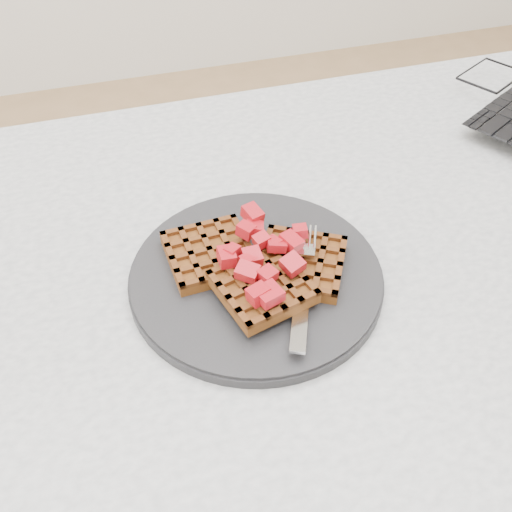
# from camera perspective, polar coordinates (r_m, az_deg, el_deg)

# --- Properties ---
(ground) EXTENTS (4.00, 4.00, 0.00)m
(ground) POSITION_cam_1_polar(r_m,az_deg,el_deg) (1.34, 5.87, -22.54)
(ground) COLOR tan
(ground) RESTS_ON ground
(table) EXTENTS (1.20, 0.80, 0.75)m
(table) POSITION_cam_1_polar(r_m,az_deg,el_deg) (0.80, 9.15, -4.42)
(table) COLOR silver
(table) RESTS_ON ground
(plate) EXTENTS (0.29, 0.29, 0.02)m
(plate) POSITION_cam_1_polar(r_m,az_deg,el_deg) (0.65, 0.00, -2.00)
(plate) COLOR black
(plate) RESTS_ON table
(waffles) EXTENTS (0.21, 0.18, 0.03)m
(waffles) POSITION_cam_1_polar(r_m,az_deg,el_deg) (0.64, 0.12, -1.04)
(waffles) COLOR brown
(waffles) RESTS_ON plate
(strawberry_pile) EXTENTS (0.15, 0.15, 0.02)m
(strawberry_pile) POSITION_cam_1_polar(r_m,az_deg,el_deg) (0.62, 0.00, 0.92)
(strawberry_pile) COLOR #95010D
(strawberry_pile) RESTS_ON waffles
(fork) EXTENTS (0.10, 0.17, 0.02)m
(fork) POSITION_cam_1_polar(r_m,az_deg,el_deg) (0.62, 4.74, -2.70)
(fork) COLOR silver
(fork) RESTS_ON plate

